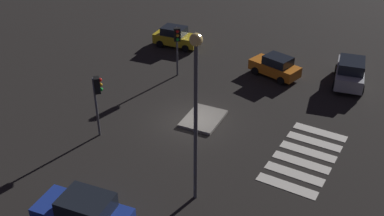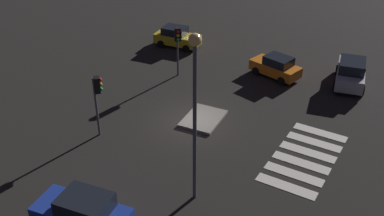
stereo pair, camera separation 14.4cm
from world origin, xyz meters
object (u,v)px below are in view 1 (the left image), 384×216
car_orange (275,66)px  traffic_light_west (97,92)px  car_blue (84,214)px  traffic_light_north (177,40)px  street_lamp (196,95)px  traffic_island (203,119)px  car_silver (350,72)px  car_yellow (176,37)px

car_orange → traffic_light_west: (-12.54, 6.07, 2.11)m
traffic_light_west → car_blue: bearing=-100.7°
traffic_light_north → street_lamp: (-10.93, -7.79, 2.94)m
car_orange → car_blue: bearing=99.0°
car_blue → street_lamp: bearing=-134.4°
traffic_island → car_silver: size_ratio=0.66×
car_yellow → street_lamp: (-15.68, -10.89, 4.99)m
car_silver → car_orange: 5.29m
traffic_light_west → traffic_light_north: traffic_light_west is taller
traffic_light_north → traffic_light_west: bearing=-38.6°
car_blue → traffic_light_north: size_ratio=1.22×
traffic_light_north → car_blue: bearing=-23.2°
car_orange → car_yellow: (1.13, 9.35, 0.02)m
car_silver → car_yellow: 14.41m
traffic_light_north → street_lamp: size_ratio=0.44×
traffic_light_north → street_lamp: 13.74m
car_orange → traffic_light_north: 7.52m
car_orange → car_yellow: bearing=7.2°
car_blue → traffic_light_west: size_ratio=1.21×
car_blue → street_lamp: size_ratio=0.53×
traffic_island → traffic_light_north: traffic_light_north is taller
car_silver → traffic_light_west: traffic_light_west is taller
car_blue → car_yellow: bearing=-77.2°
traffic_island → car_orange: bearing=-11.4°
car_orange → car_yellow: car_yellow is taller
traffic_light_west → street_lamp: bearing=-59.9°
traffic_island → car_blue: bearing=179.6°
traffic_light_west → traffic_light_north: bearing=46.0°
car_blue → traffic_light_north: 16.10m
traffic_island → street_lamp: size_ratio=0.36×
traffic_light_north → car_yellow: bearing=173.4°
car_silver → traffic_light_west: 18.06m
car_orange → street_lamp: 15.47m
car_orange → traffic_light_west: traffic_light_west is taller
car_silver → street_lamp: size_ratio=0.54×
traffic_light_west → street_lamp: size_ratio=0.44×
car_yellow → street_lamp: size_ratio=0.46×
car_silver → car_blue: bearing=150.1°
traffic_island → traffic_light_north: 6.98m
car_silver → traffic_light_west: size_ratio=1.22×
car_blue → traffic_light_north: bearing=-81.5°
car_silver → street_lamp: street_lamp is taller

